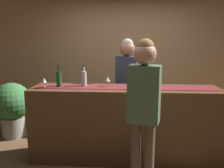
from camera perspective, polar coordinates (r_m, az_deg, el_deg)
name	(u,v)px	position (r m, az deg, el deg)	size (l,w,h in m)	color
ground_plane	(124,157)	(3.61, 3.01, -17.45)	(10.00, 10.00, 0.00)	brown
back_wall	(126,52)	(5.08, 3.43, 7.90)	(6.00, 0.12, 2.90)	tan
bar_counter	(125,123)	(3.39, 3.10, -9.62)	(2.62, 0.60, 1.05)	#543821
counter_runner_cloth	(125,87)	(3.24, 3.20, -0.85)	(2.49, 0.28, 0.01)	maroon
wine_bottle_green	(59,79)	(3.37, -12.87, 1.23)	(0.07, 0.07, 0.30)	#194723
wine_bottle_clear	(84,78)	(3.35, -6.87, 1.37)	(0.07, 0.07, 0.30)	#B2C6C1
wine_glass_near_customer	(44,81)	(3.32, -16.29, 0.81)	(0.07, 0.07, 0.14)	silver
wine_glass_mid_counter	(108,79)	(3.29, -1.10, 1.15)	(0.07, 0.07, 0.14)	silver
bartender	(127,79)	(3.81, 3.68, 1.19)	(0.38, 0.28, 1.73)	#26262B
customer_sipping	(144,99)	(2.57, 7.83, -3.68)	(0.38, 0.28, 1.72)	brown
potted_plant_tall	(12,106)	(4.48, -23.26, -4.91)	(0.66, 0.66, 0.97)	#9E9389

